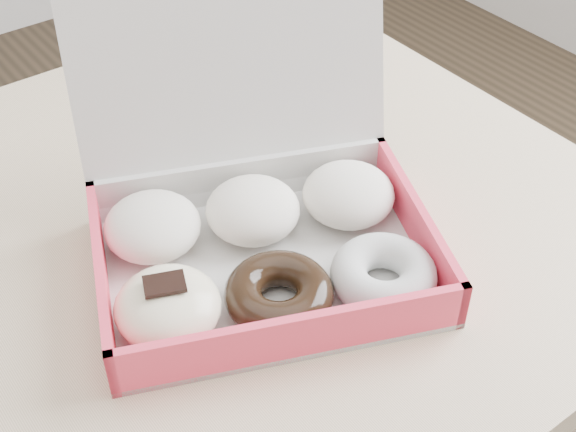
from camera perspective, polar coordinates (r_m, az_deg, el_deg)
table at (r=0.89m, az=-14.25°, el=-8.20°), size 1.20×0.80×0.75m
donut_box at (r=0.81m, az=-2.20°, el=-1.07°), size 0.42×0.40×0.24m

